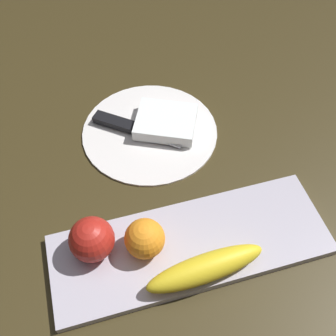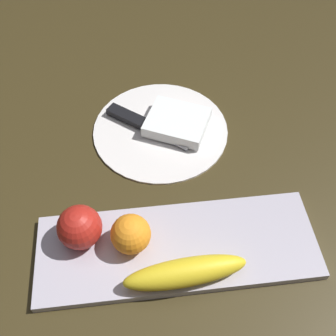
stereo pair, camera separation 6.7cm
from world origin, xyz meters
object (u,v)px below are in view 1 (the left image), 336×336
at_px(apple, 92,239).
at_px(banana, 206,268).
at_px(knife, 123,125).
at_px(folded_napkin, 166,122).
at_px(fruit_tray, 191,245).
at_px(dinner_plate, 150,131).
at_px(orange_near_apple, 145,239).

xyz_separation_m(apple, banana, (0.15, -0.08, -0.01)).
bearing_deg(knife, banana, -42.59).
xyz_separation_m(apple, folded_napkin, (0.17, 0.22, -0.03)).
bearing_deg(folded_napkin, knife, 166.17).
bearing_deg(knife, fruit_tray, -41.67).
relative_size(dinner_plate, folded_napkin, 2.31).
bearing_deg(banana, apple, 146.60).
bearing_deg(orange_near_apple, fruit_tray, -8.93).
height_order(apple, orange_near_apple, apple).
height_order(banana, dinner_plate, banana).
bearing_deg(orange_near_apple, folded_napkin, 67.35).
height_order(fruit_tray, dinner_plate, fruit_tray).
bearing_deg(folded_napkin, apple, -128.12).
bearing_deg(knife, folded_napkin, 24.74).
xyz_separation_m(dinner_plate, knife, (-0.05, 0.02, 0.01)).
relative_size(banana, orange_near_apple, 2.95).
distance_m(fruit_tray, apple, 0.15).
bearing_deg(dinner_plate, folded_napkin, 0.00).
bearing_deg(dinner_plate, fruit_tray, -90.00).
distance_m(apple, folded_napkin, 0.28).
bearing_deg(fruit_tray, banana, -85.92).
bearing_deg(folded_napkin, orange_near_apple, -112.65).
height_order(fruit_tray, apple, apple).
bearing_deg(dinner_plate, banana, -89.29).
height_order(orange_near_apple, knife, orange_near_apple).
bearing_deg(knife, orange_near_apple, -56.22).
distance_m(folded_napkin, knife, 0.08).
xyz_separation_m(apple, dinner_plate, (0.14, 0.22, -0.04)).
bearing_deg(knife, dinner_plate, 15.98).
height_order(orange_near_apple, folded_napkin, orange_near_apple).
height_order(apple, knife, apple).
height_order(folded_napkin, knife, folded_napkin).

